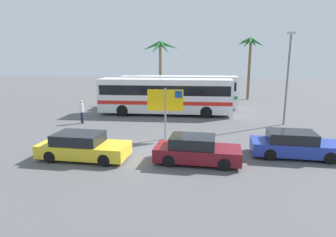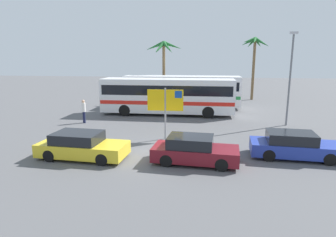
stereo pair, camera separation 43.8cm
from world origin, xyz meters
name	(u,v)px [view 2 (the right image)]	position (x,y,z in m)	size (l,w,h in m)	color
ground	(162,153)	(0.00, 0.00, 0.00)	(120.00, 120.00, 0.00)	#565659
bus_front_coach	(167,95)	(-1.14, 10.63, 1.78)	(11.60, 2.68, 3.17)	white
bus_rear_coach	(181,90)	(-0.24, 14.55, 1.78)	(11.60, 2.68, 3.17)	white
ferry_sign	(166,102)	(-0.18, 2.75, 2.33)	(2.20, 0.14, 3.20)	gray
car_blue	(294,146)	(6.73, 0.18, 0.64)	(4.54, 2.10, 1.32)	#23389E
car_yellow	(82,146)	(-3.95, -1.25, 0.64)	(4.55, 2.12, 1.32)	yellow
car_maroon	(194,150)	(1.73, -1.23, 0.64)	(4.22, 2.04, 1.32)	maroon
pedestrian_crossing_lot	(84,109)	(-7.14, 6.41, 1.08)	(0.32, 0.32, 1.82)	#1E2347
lamp_post_left_side	(290,75)	(8.28, 7.63, 3.72)	(0.56, 0.20, 6.80)	slate
palm_tree_seaside	(164,53)	(-2.52, 17.71, 5.51)	(4.15, 3.79, 6.78)	brown
palm_tree_inland	(255,48)	(7.72, 21.09, 6.02)	(3.34, 3.43, 7.34)	brown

